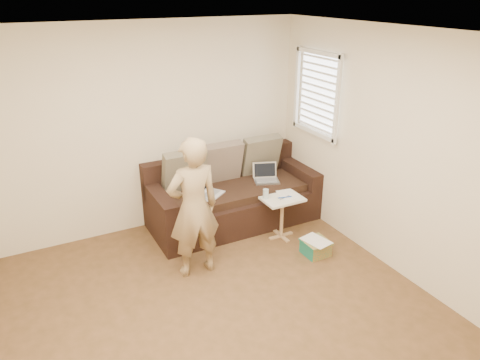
{
  "coord_description": "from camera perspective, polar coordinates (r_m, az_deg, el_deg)",
  "views": [
    {
      "loc": [
        -1.53,
        -3.05,
        2.94
      ],
      "look_at": [
        0.8,
        1.4,
        0.78
      ],
      "focal_mm": 33.81,
      "sensor_mm": 36.0,
      "label": 1
    }
  ],
  "objects": [
    {
      "name": "floor",
      "position": [
        4.5,
        -0.8,
        -17.48
      ],
      "size": [
        4.5,
        4.5,
        0.0
      ],
      "primitive_type": "plane",
      "color": "#4E391D",
      "rests_on": "ground"
    },
    {
      "name": "ceiling",
      "position": [
        3.43,
        -1.05,
        17.61
      ],
      "size": [
        4.5,
        4.5,
        0.0
      ],
      "primitive_type": "plane",
      "rotation": [
        3.14,
        0.0,
        0.0
      ],
      "color": "white",
      "rests_on": "wall_back"
    },
    {
      "name": "wall_back",
      "position": [
        5.76,
        -11.11,
        6.27
      ],
      "size": [
        4.0,
        0.0,
        4.0
      ],
      "primitive_type": "plane",
      "rotation": [
        1.57,
        0.0,
        0.0
      ],
      "color": "beige",
      "rests_on": "ground"
    },
    {
      "name": "wall_right",
      "position": [
        4.94,
        20.28,
        2.41
      ],
      "size": [
        0.0,
        4.5,
        4.5
      ],
      "primitive_type": "plane",
      "rotation": [
        1.57,
        0.0,
        -1.57
      ],
      "color": "beige",
      "rests_on": "ground"
    },
    {
      "name": "window_blinds",
      "position": [
        5.86,
        9.72,
        10.72
      ],
      "size": [
        0.12,
        0.88,
        1.08
      ],
      "primitive_type": null,
      "color": "white",
      "rests_on": "wall_right"
    },
    {
      "name": "sofa",
      "position": [
        5.96,
        -0.82,
        -1.7
      ],
      "size": [
        2.2,
        0.95,
        0.85
      ],
      "primitive_type": null,
      "color": "black",
      "rests_on": "ground"
    },
    {
      "name": "pillow_left",
      "position": [
        5.76,
        -7.04,
        1.15
      ],
      "size": [
        0.55,
        0.29,
        0.57
      ],
      "primitive_type": null,
      "rotation": [
        0.28,
        0.0,
        0.0
      ],
      "color": "#665A4B",
      "rests_on": "sofa"
    },
    {
      "name": "pillow_mid",
      "position": [
        6.0,
        -2.33,
        2.25
      ],
      "size": [
        0.55,
        0.27,
        0.57
      ],
      "primitive_type": null,
      "rotation": [
        0.24,
        0.0,
        0.0
      ],
      "color": "brown",
      "rests_on": "sofa"
    },
    {
      "name": "pillow_right",
      "position": [
        6.26,
        2.62,
        3.17
      ],
      "size": [
        0.55,
        0.28,
        0.57
      ],
      "primitive_type": null,
      "rotation": [
        0.26,
        0.0,
        0.0
      ],
      "color": "#665A4B",
      "rests_on": "sofa"
    },
    {
      "name": "laptop_silver",
      "position": [
        6.08,
        3.4,
        -0.22
      ],
      "size": [
        0.39,
        0.33,
        0.22
      ],
      "primitive_type": null,
      "rotation": [
        0.0,
        0.0,
        -0.36
      ],
      "color": "#B7BABC",
      "rests_on": "sofa"
    },
    {
      "name": "laptop_white",
      "position": [
        5.69,
        -3.8,
        -1.96
      ],
      "size": [
        0.44,
        0.42,
        0.26
      ],
      "primitive_type": null,
      "rotation": [
        0.0,
        0.0,
        0.63
      ],
      "color": "white",
      "rests_on": "sofa"
    },
    {
      "name": "person",
      "position": [
        4.8,
        -5.87,
        -3.52
      ],
      "size": [
        0.58,
        0.39,
        1.57
      ],
      "primitive_type": "imported",
      "rotation": [
        0.0,
        0.0,
        3.15
      ],
      "color": "#9D8955",
      "rests_on": "ground"
    },
    {
      "name": "side_table",
      "position": [
        5.7,
        5.29,
        -4.73
      ],
      "size": [
        0.49,
        0.35,
        0.54
      ],
      "primitive_type": null,
      "color": "silver",
      "rests_on": "ground"
    },
    {
      "name": "drinking_glass",
      "position": [
        5.53,
        3.27,
        -1.75
      ],
      "size": [
        0.07,
        0.07,
        0.12
      ],
      "primitive_type": null,
      "color": "silver",
      "rests_on": "side_table"
    },
    {
      "name": "scissors",
      "position": [
        5.58,
        5.67,
        -2.2
      ],
      "size": [
        0.19,
        0.13,
        0.02
      ],
      "primitive_type": null,
      "rotation": [
        0.0,
        0.0,
        -0.16
      ],
      "color": "silver",
      "rests_on": "side_table"
    },
    {
      "name": "paper_on_table",
      "position": [
        5.68,
        6.08,
        -1.82
      ],
      "size": [
        0.25,
        0.33,
        0.0
      ],
      "primitive_type": null,
      "rotation": [
        0.0,
        0.0,
        -0.14
      ],
      "color": "white",
      "rests_on": "side_table"
    },
    {
      "name": "striped_box",
      "position": [
        5.48,
        9.52,
        -8.37
      ],
      "size": [
        0.3,
        0.3,
        0.19
      ],
      "primitive_type": null,
      "color": "orange",
      "rests_on": "ground"
    }
  ]
}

